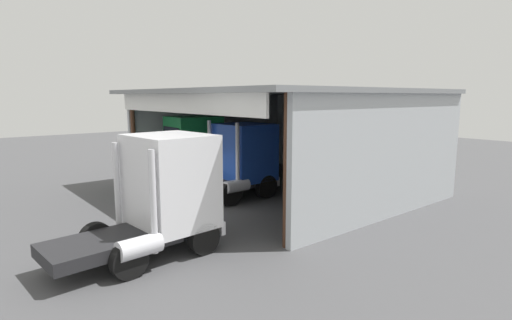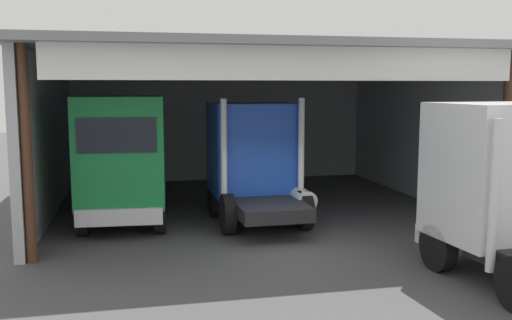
% 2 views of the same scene
% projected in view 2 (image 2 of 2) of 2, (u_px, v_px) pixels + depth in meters
% --- Properties ---
extents(ground_plane, '(80.00, 80.00, 0.00)m').
position_uv_depth(ground_plane, '(289.00, 248.00, 14.19)').
color(ground_plane, '#4C4C4F').
rests_on(ground_plane, ground).
extents(workshop_shed, '(13.27, 11.96, 5.15)m').
position_uv_depth(workshop_shed, '(241.00, 98.00, 19.82)').
color(workshop_shed, '#ADB2B7').
rests_on(workshop_shed, ground).
extents(truck_green_center_bay, '(2.59, 5.05, 3.75)m').
position_uv_depth(truck_green_center_bay, '(122.00, 160.00, 15.94)').
color(truck_green_center_bay, '#197F3D').
rests_on(truck_green_center_bay, ground).
extents(truck_blue_left_bay, '(2.68, 4.47, 3.69)m').
position_uv_depth(truck_blue_left_bay, '(255.00, 159.00, 16.88)').
color(truck_blue_left_bay, '#1E47B7').
rests_on(truck_blue_left_bay, ground).
extents(truck_white_center_right_bay, '(2.91, 5.22, 3.67)m').
position_uv_depth(truck_white_center_right_bay, '(509.00, 189.00, 11.81)').
color(truck_white_center_right_bay, white).
rests_on(truck_white_center_right_bay, ground).
extents(oil_drum, '(0.58, 0.58, 0.86)m').
position_uv_depth(oil_drum, '(281.00, 170.00, 24.37)').
color(oil_drum, gold).
rests_on(oil_drum, ground).
extents(tool_cart, '(0.90, 0.60, 1.00)m').
position_uv_depth(tool_cart, '(281.00, 172.00, 23.52)').
color(tool_cart, black).
rests_on(tool_cart, ground).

